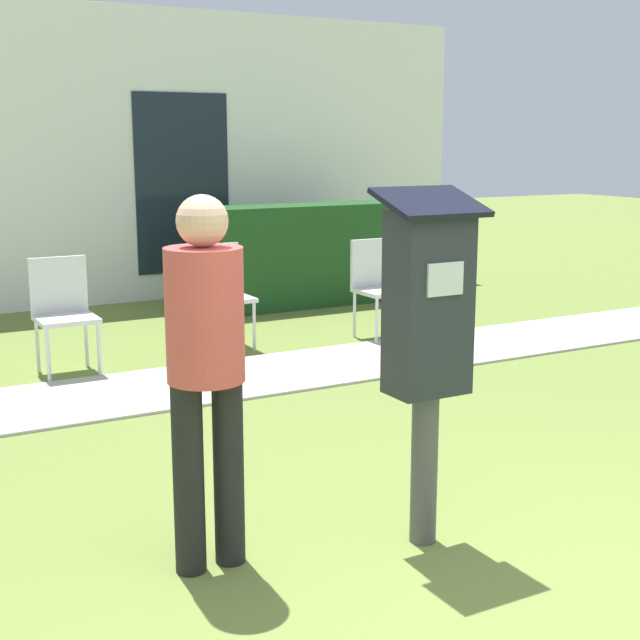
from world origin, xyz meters
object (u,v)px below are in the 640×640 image
Objects in this scene: outdoor_chair_middle at (220,287)px; person_standing at (206,355)px; outdoor_chair_right at (378,280)px; parking_meter at (428,322)px; outdoor_chair_left at (63,306)px.

person_standing is at bearing -113.15° from outdoor_chair_middle.
outdoor_chair_right is (1.41, -0.34, 0.00)m from outdoor_chair_middle.
outdoor_chair_right is at bearing 60.24° from parking_meter.
parking_meter is 3.90m from outdoor_chair_left.
parking_meter is 0.97m from person_standing.
outdoor_chair_right is at bearing -9.82° from outdoor_chair_left.
parking_meter is at bearing -124.78° from outdoor_chair_right.
person_standing reaches higher than outdoor_chair_right.
person_standing is 1.76× the size of outdoor_chair_middle.
outdoor_chair_middle is at bearing 94.96° from person_standing.
outdoor_chair_left is at bearing -170.42° from outdoor_chair_middle.
outdoor_chair_left and outdoor_chair_right have the same top height.
outdoor_chair_right is (2.82, -0.11, 0.00)m from outdoor_chair_left.
parking_meter is 1.77× the size of outdoor_chair_right.
person_standing reaches higher than outdoor_chair_middle.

